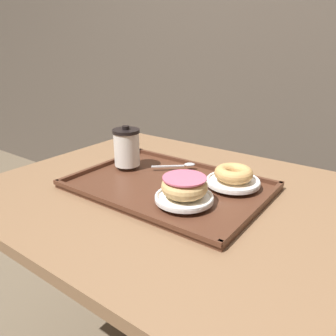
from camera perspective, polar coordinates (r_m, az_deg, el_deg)
wall_behind at (r=1.86m, az=22.04°, el=21.21°), size 8.00×0.05×2.40m
cafe_table at (r=1.02m, az=0.10°, el=-12.38°), size 1.01×0.85×0.75m
serving_tray at (r=0.93m, az=-0.00°, el=-3.28°), size 0.53×0.37×0.02m
coffee_cup_front at (r=1.04m, az=-7.21°, el=3.64°), size 0.08×0.08×0.13m
plate_with_chocolate_donut at (r=0.81m, az=2.83°, el=-5.11°), size 0.15×0.15×0.01m
donut_chocolate_glazed at (r=0.80m, az=2.87°, el=-3.14°), size 0.11×0.11×0.05m
plate_with_plain_donut at (r=0.92m, az=11.25°, el=-2.29°), size 0.15×0.15×0.01m
donut_plain at (r=0.91m, az=11.35°, el=-0.89°), size 0.11×0.11×0.03m
spoon at (r=1.03m, az=2.73°, el=0.52°), size 0.11×0.10×0.01m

